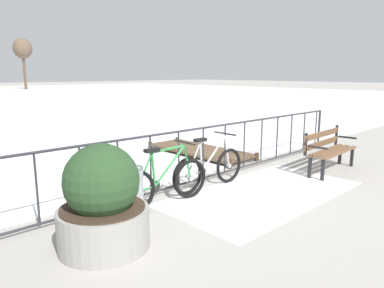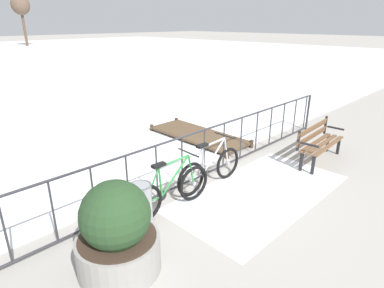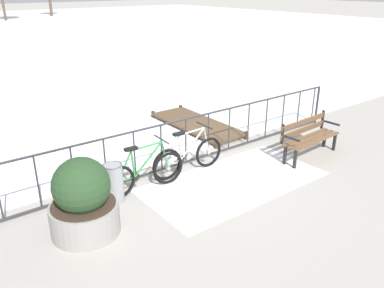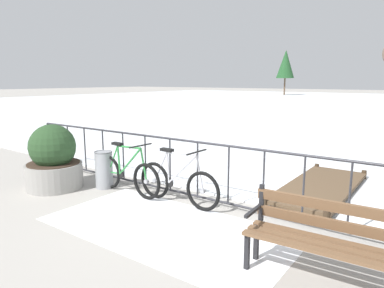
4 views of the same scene
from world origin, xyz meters
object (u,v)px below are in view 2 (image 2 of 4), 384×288
bicycle_near_railing (210,169)px  bicycle_second (171,191)px  trash_bin (141,205)px  park_bench (318,140)px  planter_with_shrub (117,233)px

bicycle_near_railing → bicycle_second: 1.12m
bicycle_near_railing → trash_bin: bicycle_near_railing is taller
bicycle_second → park_bench: 3.88m
planter_with_shrub → trash_bin: 1.00m
planter_with_shrub → trash_bin: size_ratio=1.73×
park_bench → trash_bin: (-4.41, 0.80, -0.14)m
bicycle_near_railing → park_bench: (2.67, -0.92, 0.14)m
bicycle_second → trash_bin: size_ratio=2.34×
planter_with_shrub → bicycle_near_railing: bearing=15.4°
park_bench → planter_with_shrub: 5.21m
bicycle_near_railing → planter_with_shrub: planter_with_shrub is taller
bicycle_near_railing → bicycle_second: same height
park_bench → trash_bin: park_bench is taller
park_bench → planter_with_shrub: size_ratio=1.28×
park_bench → trash_bin: size_ratio=2.22×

